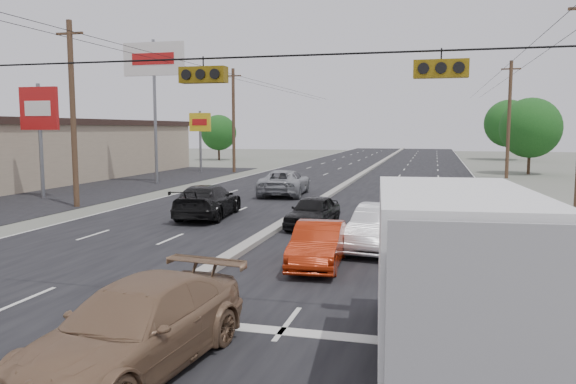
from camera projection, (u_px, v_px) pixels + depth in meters
name	position (u px, v px, depth m)	size (l,w,h in m)	color
ground	(148.00, 312.00, 13.21)	(200.00, 200.00, 0.00)	#606356
road_surface	(345.00, 186.00, 42.05)	(20.00, 160.00, 0.02)	black
center_median	(345.00, 185.00, 42.03)	(0.50, 160.00, 0.20)	gray
strip_mall	(3.00, 154.00, 43.51)	(12.00, 42.00, 4.60)	tan
parking_lot	(107.00, 187.00, 41.51)	(10.00, 42.00, 0.02)	black
utility_pole_left_b	(73.00, 113.00, 30.19)	(1.60, 0.30, 10.00)	#422D1E
utility_pole_left_c	(234.00, 120.00, 54.22)	(1.60, 0.30, 10.00)	#422D1E
utility_pole_right_c	(509.00, 119.00, 47.94)	(1.60, 0.30, 10.00)	#422D1E
traffic_signals	(199.00, 73.00, 12.24)	(25.00, 0.30, 0.54)	black
pole_sign_mid	(39.00, 115.00, 34.21)	(2.60, 0.25, 7.00)	slate
pole_sign_billboard	(154.00, 68.00, 42.77)	(5.00, 0.25, 11.00)	slate
pole_sign_far	(200.00, 127.00, 55.18)	(2.20, 0.25, 6.00)	slate
tree_left_far	(219.00, 133.00, 75.99)	(4.80, 4.80, 6.12)	#382619
tree_right_mid	(530.00, 128.00, 52.21)	(5.60, 5.60, 7.14)	#382619
tree_right_far	(508.00, 123.00, 75.92)	(6.40, 6.40, 8.16)	#382619
box_truck	(448.00, 280.00, 9.61)	(2.90, 6.75, 3.33)	black
tan_sedan	(136.00, 329.00, 9.92)	(2.15, 5.29, 1.54)	#846347
red_sedan	(318.00, 245.00, 17.47)	(1.44, 4.12, 1.36)	#992109
black_suv	(473.00, 335.00, 9.85)	(2.29, 4.97, 1.38)	black
queue_car_a	(313.00, 212.00, 24.27)	(1.62, 4.03, 1.37)	black
queue_car_b	(380.00, 228.00, 19.93)	(1.66, 4.75, 1.57)	silver
queue_car_c	(418.00, 210.00, 24.83)	(2.32, 5.03, 1.40)	#B7BBBF
queue_car_d	(532.00, 251.00, 16.91)	(1.70, 4.19, 1.22)	navy
oncoming_near	(208.00, 201.00, 27.00)	(2.23, 5.49, 1.59)	black
oncoming_far	(284.00, 183.00, 36.06)	(2.69, 5.84, 1.62)	gray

